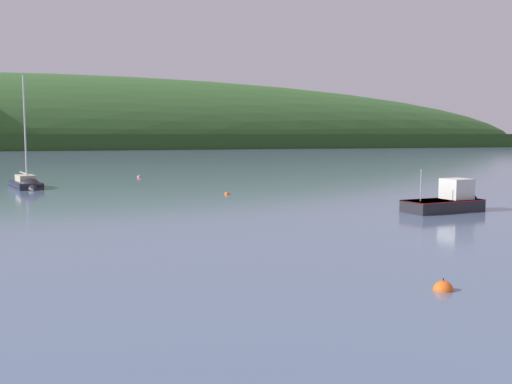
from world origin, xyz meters
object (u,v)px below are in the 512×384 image
object	(u,v)px
sailboat_near_mooring	(27,186)
mooring_buoy_midchannel	(443,290)
fishing_boat_moored	(450,204)
mooring_buoy_foreground	(227,194)
mooring_buoy_off_fishing_boat	(139,177)

from	to	relation	value
sailboat_near_mooring	mooring_buoy_midchannel	bearing A→B (deg)	5.87
sailboat_near_mooring	fishing_boat_moored	world-z (taller)	sailboat_near_mooring
mooring_buoy_foreground	mooring_buoy_midchannel	distance (m)	34.21
mooring_buoy_midchannel	mooring_buoy_off_fishing_boat	xyz separation A→B (m)	(-4.97, 57.67, 0.00)
mooring_buoy_foreground	mooring_buoy_midchannel	xyz separation A→B (m)	(-0.58, -34.20, -0.00)
mooring_buoy_midchannel	sailboat_near_mooring	bearing A→B (deg)	110.57
sailboat_near_mooring	mooring_buoy_midchannel	size ratio (longest dim) A/B	15.71
mooring_buoy_foreground	mooring_buoy_midchannel	size ratio (longest dim) A/B	0.73
sailboat_near_mooring	fishing_boat_moored	bearing A→B (deg)	33.16
mooring_buoy_off_fishing_boat	sailboat_near_mooring	bearing A→B (deg)	-134.91
mooring_buoy_midchannel	fishing_boat_moored	bearing A→B (deg)	55.28
fishing_boat_moored	mooring_buoy_foreground	world-z (taller)	fishing_boat_moored
sailboat_near_mooring	mooring_buoy_foreground	bearing A→B (deg)	42.63
fishing_boat_moored	mooring_buoy_foreground	xyz separation A→B (m)	(-12.23, 15.72, -0.48)
fishing_boat_moored	mooring_buoy_midchannel	distance (m)	22.49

